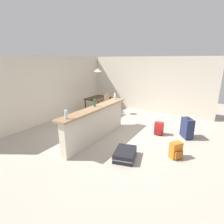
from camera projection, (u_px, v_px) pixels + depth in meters
name	position (u px, v px, depth m)	size (l,w,h in m)	color
ground_plane	(119.00, 134.00, 5.90)	(13.00, 13.00, 0.05)	#ADA393
wall_back	(52.00, 89.00, 7.03)	(6.60, 0.10, 2.50)	beige
wall_right	(145.00, 85.00, 8.20)	(0.10, 6.00, 2.50)	beige
partition_half_wall	(96.00, 124.00, 5.39)	(2.80, 0.20, 0.97)	beige
bar_countertop	(96.00, 108.00, 5.25)	(2.96, 0.40, 0.05)	#93704C
bottle_clear	(66.00, 115.00, 4.18)	(0.07, 0.07, 0.22)	silver
bottle_green	(95.00, 103.00, 5.27)	(0.06, 0.06, 0.23)	#2D6B38
bottle_white	(115.00, 96.00, 6.25)	(0.08, 0.08, 0.21)	silver
dining_table	(98.00, 100.00, 7.92)	(1.10, 0.80, 0.74)	#332319
dining_chair_near_partition	(109.00, 104.00, 7.66)	(0.43, 0.43, 0.93)	#9E754C
pendant_lamp	(98.00, 70.00, 7.50)	(0.34, 0.34, 0.68)	black
suitcase_flat_black	(125.00, 154.00, 4.42)	(0.88, 0.65, 0.22)	black
backpack_orange	(176.00, 151.00, 4.40)	(0.34, 0.33, 0.42)	orange
backpack_red	(159.00, 129.00, 5.79)	(0.27, 0.30, 0.42)	red
suitcase_upright_navy	(187.00, 128.00, 5.52)	(0.50, 0.45, 0.67)	#1E284C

